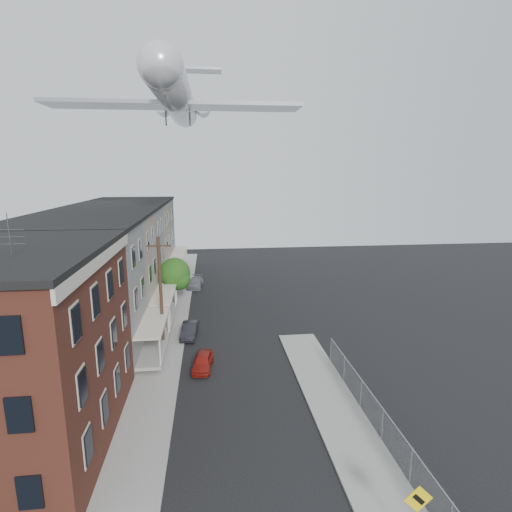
{
  "coord_description": "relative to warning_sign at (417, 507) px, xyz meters",
  "views": [
    {
      "loc": [
        -1.64,
        -12.56,
        13.8
      ],
      "look_at": [
        0.91,
        9.51,
        9.13
      ],
      "focal_mm": 28.0,
      "sensor_mm": 36.0,
      "label": 1
    }
  ],
  "objects": [
    {
      "name": "row_house_b",
      "position": [
        -17.56,
        24.53,
        3.25
      ],
      "size": [
        11.98,
        7.0,
        10.3
      ],
      "color": "slate",
      "rests_on": "ground"
    },
    {
      "name": "curb_left",
      "position": [
        -9.65,
        25.03,
        -1.81
      ],
      "size": [
        0.15,
        62.0,
        0.14
      ],
      "primitive_type": "cube",
      "color": "gray",
      "rests_on": "ground"
    },
    {
      "name": "airplane",
      "position": [
        -10.11,
        29.32,
        18.86
      ],
      "size": [
        22.91,
        26.15,
        7.62
      ],
      "color": "silver",
      "rests_on": "ground"
    },
    {
      "name": "car_far",
      "position": [
        -9.2,
        35.97,
        -1.29
      ],
      "size": [
        2.1,
        4.25,
        1.19
      ],
      "primitive_type": "imported",
      "rotation": [
        0.0,
        0.0,
        -0.11
      ],
      "color": "slate",
      "rests_on": "ground"
    },
    {
      "name": "corner_building",
      "position": [
        -17.6,
        8.03,
        3.28
      ],
      "size": [
        10.31,
        12.3,
        12.15
      ],
      "color": "#3A1C12",
      "rests_on": "ground"
    },
    {
      "name": "car_mid",
      "position": [
        -9.2,
        20.94,
        -1.29
      ],
      "size": [
        1.52,
        3.67,
        1.18
      ],
      "primitive_type": "imported",
      "rotation": [
        0.0,
        0.0,
        -0.08
      ],
      "color": "black",
      "rests_on": "ground"
    },
    {
      "name": "car_near",
      "position": [
        -8.0,
        15.06,
        -1.33
      ],
      "size": [
        1.71,
        3.41,
        1.11
      ],
      "primitive_type": "imported",
      "rotation": [
        0.0,
        0.0,
        -0.12
      ],
      "color": "maroon",
      "rests_on": "ground"
    },
    {
      "name": "curb_right",
      "position": [
        -1.55,
        7.03,
        -1.81
      ],
      "size": [
        0.15,
        26.0,
        0.14
      ],
      "primitive_type": "cube",
      "color": "gray",
      "rests_on": "ground"
    },
    {
      "name": "sidewalk_left",
      "position": [
        -11.1,
        25.03,
        -1.82
      ],
      "size": [
        3.0,
        62.0,
        0.12
      ],
      "primitive_type": "cube",
      "color": "gray",
      "rests_on": "ground"
    },
    {
      "name": "row_house_c",
      "position": [
        -17.56,
        31.53,
        3.25
      ],
      "size": [
        11.98,
        7.0,
        10.3
      ],
      "color": "gray",
      "rests_on": "ground"
    },
    {
      "name": "sidewalk_right",
      "position": [
        -0.1,
        7.03,
        -1.82
      ],
      "size": [
        3.0,
        26.0,
        0.12
      ],
      "primitive_type": "cube",
      "color": "gray",
      "rests_on": "ground"
    },
    {
      "name": "chainlink_fence",
      "position": [
        1.4,
        6.03,
        -0.89
      ],
      "size": [
        0.06,
        18.06,
        1.9
      ],
      "color": "gray",
      "rests_on": "ground"
    },
    {
      "name": "warning_sign",
      "position": [
        0.0,
        0.0,
        0.0
      ],
      "size": [
        1.1,
        0.11,
        2.8
      ],
      "color": "#515156",
      "rests_on": "ground"
    },
    {
      "name": "street_tree",
      "position": [
        -10.87,
        28.95,
        1.57
      ],
      "size": [
        3.22,
        3.2,
        5.2
      ],
      "color": "black",
      "rests_on": "ground"
    },
    {
      "name": "utility_pole",
      "position": [
        -11.2,
        19.03,
        2.79
      ],
      "size": [
        1.8,
        0.26,
        9.0
      ],
      "color": "black",
      "rests_on": "ground"
    },
    {
      "name": "row_house_d",
      "position": [
        -17.56,
        38.53,
        3.25
      ],
      "size": [
        11.98,
        7.0,
        10.3
      ],
      "color": "slate",
      "rests_on": "ground"
    },
    {
      "name": "row_house_e",
      "position": [
        -17.56,
        45.53,
        3.25
      ],
      "size": [
        11.98,
        7.0,
        10.3
      ],
      "color": "gray",
      "rests_on": "ground"
    },
    {
      "name": "row_house_a",
      "position": [
        -17.56,
        17.53,
        3.25
      ],
      "size": [
        11.98,
        7.0,
        10.3
      ],
      "color": "gray",
      "rests_on": "ground"
    }
  ]
}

